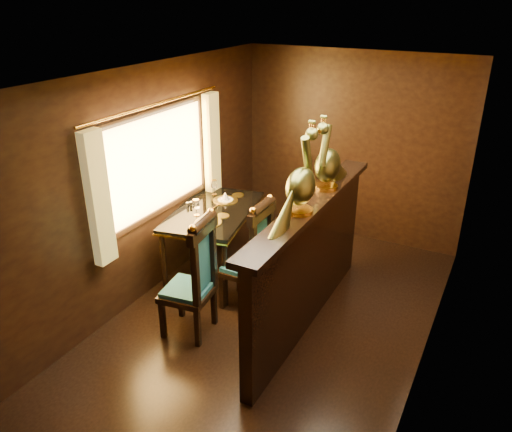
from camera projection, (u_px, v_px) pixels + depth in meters
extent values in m
plane|color=black|center=(266.00, 328.00, 5.10)|extent=(5.00, 5.00, 0.00)
cube|color=black|center=(352.00, 148.00, 6.60)|extent=(3.00, 0.04, 2.50)
cube|color=black|center=(49.00, 394.00, 2.58)|extent=(3.00, 0.04, 2.50)
cube|color=black|center=(139.00, 189.00, 5.23)|extent=(0.04, 5.00, 2.50)
cube|color=black|center=(435.00, 254.00, 3.95)|extent=(0.04, 5.00, 2.50)
cube|color=beige|center=(268.00, 78.00, 4.07)|extent=(3.00, 5.00, 0.04)
cube|color=#FFC672|center=(156.00, 163.00, 5.38)|extent=(0.01, 1.70, 1.05)
cube|color=yellow|center=(98.00, 199.00, 4.58)|extent=(0.10, 0.22, 1.30)
cube|color=yellow|center=(212.00, 146.00, 6.14)|extent=(0.10, 0.22, 1.30)
cylinder|color=gold|center=(157.00, 104.00, 5.08)|extent=(0.03, 2.20, 0.03)
cube|color=black|center=(309.00, 267.00, 4.94)|extent=(0.12, 2.60, 1.30)
cube|color=#353518|center=(303.00, 261.00, 4.94)|extent=(0.02, 2.20, 0.95)
cube|color=black|center=(312.00, 204.00, 4.66)|extent=(0.26, 2.70, 0.06)
cube|color=black|center=(213.00, 211.00, 5.79)|extent=(1.09, 1.52, 0.04)
cube|color=gold|center=(213.00, 214.00, 5.80)|extent=(1.12, 1.55, 0.02)
cylinder|color=black|center=(164.00, 265.00, 5.50)|extent=(0.06, 0.06, 0.77)
cylinder|color=black|center=(225.00, 275.00, 5.32)|extent=(0.06, 0.06, 0.77)
cylinder|color=black|center=(206.00, 219.00, 6.61)|extent=(0.06, 0.06, 0.77)
cylinder|color=black|center=(258.00, 226.00, 6.42)|extent=(0.06, 0.06, 0.77)
cylinder|color=gold|center=(208.00, 222.00, 5.46)|extent=(0.30, 0.30, 0.01)
cone|color=silver|center=(208.00, 218.00, 5.43)|extent=(0.11, 0.11, 0.10)
cylinder|color=gold|center=(225.00, 200.00, 6.03)|extent=(0.30, 0.30, 0.01)
cone|color=silver|center=(225.00, 196.00, 6.00)|extent=(0.11, 0.11, 0.10)
cylinder|color=silver|center=(188.00, 205.00, 5.83)|extent=(0.03, 0.03, 0.06)
cylinder|color=silver|center=(191.00, 204.00, 5.85)|extent=(0.03, 0.03, 0.06)
cube|color=black|center=(188.00, 293.00, 4.90)|extent=(0.52, 0.52, 0.06)
cube|color=navy|center=(187.00, 289.00, 4.88)|extent=(0.47, 0.47, 0.05)
cube|color=navy|center=(204.00, 263.00, 4.67)|extent=(0.08, 0.36, 0.59)
cube|color=black|center=(163.00, 320.00, 4.89)|extent=(0.05, 0.05, 0.41)
cube|color=black|center=(198.00, 328.00, 4.77)|extent=(0.05, 0.05, 0.41)
cube|color=black|center=(181.00, 299.00, 5.21)|extent=(0.05, 0.05, 0.41)
cube|color=black|center=(214.00, 307.00, 5.10)|extent=(0.05, 0.05, 0.41)
sphere|color=gold|center=(193.00, 228.00, 4.33)|extent=(0.07, 0.07, 0.07)
sphere|color=gold|center=(211.00, 212.00, 4.65)|extent=(0.07, 0.07, 0.07)
cube|color=black|center=(245.00, 270.00, 5.33)|extent=(0.45, 0.45, 0.06)
cube|color=navy|center=(245.00, 266.00, 5.31)|extent=(0.40, 0.40, 0.05)
cube|color=navy|center=(262.00, 243.00, 5.09)|extent=(0.03, 0.35, 0.57)
cube|color=black|center=(222.00, 292.00, 5.35)|extent=(0.05, 0.05, 0.40)
cube|color=black|center=(253.00, 301.00, 5.19)|extent=(0.05, 0.05, 0.40)
cube|color=black|center=(239.00, 276.00, 5.65)|extent=(0.05, 0.05, 0.40)
cube|color=black|center=(268.00, 284.00, 5.49)|extent=(0.05, 0.05, 0.40)
sphere|color=gold|center=(253.00, 210.00, 4.76)|extent=(0.07, 0.07, 0.07)
sphere|color=gold|center=(270.00, 197.00, 5.06)|extent=(0.07, 0.07, 0.07)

